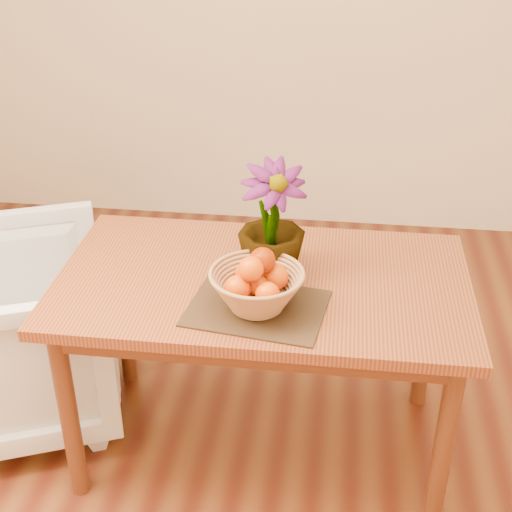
# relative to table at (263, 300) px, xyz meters

# --- Properties ---
(floor) EXTENTS (4.50, 4.50, 0.00)m
(floor) POSITION_rel_table_xyz_m (0.00, -0.30, -0.66)
(floor) COLOR brown
(floor) RESTS_ON ground
(table) EXTENTS (1.40, 0.80, 0.75)m
(table) POSITION_rel_table_xyz_m (0.00, 0.00, 0.00)
(table) COLOR brown
(table) RESTS_ON floor
(placemat) EXTENTS (0.47, 0.38, 0.01)m
(placemat) POSITION_rel_table_xyz_m (0.00, -0.19, 0.09)
(placemat) COLOR #352213
(placemat) RESTS_ON table
(wicker_basket) EXTENTS (0.30, 0.30, 0.12)m
(wicker_basket) POSITION_rel_table_xyz_m (0.00, -0.19, 0.15)
(wicker_basket) COLOR #A86F46
(wicker_basket) RESTS_ON placemat
(orange_pile) EXTENTS (0.19, 0.18, 0.15)m
(orange_pile) POSITION_rel_table_xyz_m (0.01, -0.18, 0.21)
(orange_pile) COLOR #E96103
(orange_pile) RESTS_ON wicker_basket
(potted_plant) EXTENTS (0.28, 0.28, 0.40)m
(potted_plant) POSITION_rel_table_xyz_m (0.03, 0.03, 0.29)
(potted_plant) COLOR #1D4F16
(potted_plant) RESTS_ON table
(armchair) EXTENTS (1.00, 1.02, 0.82)m
(armchair) POSITION_rel_table_xyz_m (-1.01, 0.07, -0.25)
(armchair) COLOR #826D59
(armchair) RESTS_ON floor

